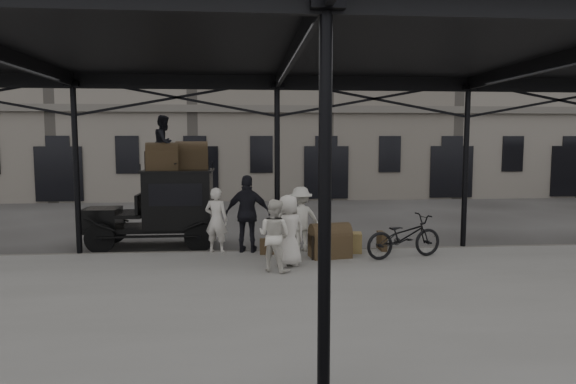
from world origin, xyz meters
name	(u,v)px	position (x,y,z in m)	size (l,w,h in m)	color
ground	(283,275)	(0.00, 0.00, 0.00)	(120.00, 120.00, 0.00)	#383533
platform	(291,300)	(0.00, -2.00, 0.07)	(28.00, 8.00, 0.15)	slate
canopy	(290,51)	(0.00, -1.72, 4.60)	(22.50, 9.00, 4.74)	black
building_frontage	(259,68)	(0.00, 18.00, 7.00)	(64.00, 8.00, 14.00)	slate
taxi	(168,205)	(-2.98, 3.32, 1.20)	(3.65, 1.55, 2.18)	black
porter_left	(216,220)	(-1.56, 1.80, 0.98)	(0.61, 0.40, 1.66)	#BDB7AD
porter_midleft	(274,235)	(-0.21, -0.16, 0.94)	(0.76, 0.60, 1.57)	beige
porter_centre	(288,231)	(0.14, 0.25, 0.96)	(0.79, 0.52, 1.62)	beige
porter_official	(248,214)	(-0.76, 1.80, 1.13)	(1.15, 0.48, 1.97)	black
porter_right	(301,219)	(0.59, 1.80, 0.98)	(1.07, 0.62, 1.66)	beige
bicycle	(404,236)	(3.00, 0.83, 0.68)	(0.70, 2.00, 1.05)	black
porter_roof	(164,143)	(-3.01, 3.22, 2.92)	(0.72, 0.56, 1.49)	black
steamer_trunk_roof_near	(162,159)	(-3.06, 3.07, 2.49)	(0.85, 0.52, 0.62)	#44361F
steamer_trunk_roof_far	(192,158)	(-2.31, 3.52, 2.50)	(0.88, 0.54, 0.65)	#44361F
steamer_trunk_platform	(330,243)	(1.22, 1.04, 0.50)	(0.96, 0.59, 0.70)	#44361F
wicker_hamper	(350,242)	(1.82, 1.56, 0.40)	(0.60, 0.45, 0.50)	olive
suitcase_upright	(382,241)	(2.72, 1.80, 0.38)	(0.15, 0.60, 0.45)	#44361F
suitcase_flat	(272,246)	(-0.17, 1.49, 0.35)	(0.60, 0.15, 0.40)	#44361F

